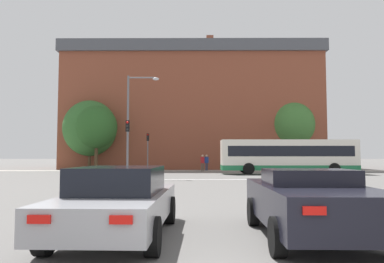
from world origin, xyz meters
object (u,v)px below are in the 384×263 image
(traffic_light_near_left, at_px, (127,139))
(pedestrian_waiting, at_px, (203,161))
(pedestrian_walking_east, at_px, (207,161))
(car_saloon_left, at_px, (119,201))
(bus_crossing_lead, at_px, (288,156))
(traffic_light_far_left, at_px, (148,146))
(car_roadster_right, at_px, (311,202))
(street_lamp_junction, at_px, (133,115))

(traffic_light_near_left, bearing_deg, pedestrian_waiting, 67.34)
(pedestrian_walking_east, bearing_deg, pedestrian_waiting, -139.60)
(car_saloon_left, relative_size, bus_crossing_lead, 0.40)
(traffic_light_near_left, relative_size, pedestrian_walking_east, 2.36)
(traffic_light_near_left, bearing_deg, traffic_light_far_left, 91.14)
(car_roadster_right, xyz_separation_m, traffic_light_near_left, (-6.98, 18.88, 2.06))
(street_lamp_junction, distance_m, pedestrian_waiting, 13.09)
(traffic_light_near_left, height_order, street_lamp_junction, street_lamp_junction)
(car_saloon_left, height_order, pedestrian_waiting, pedestrian_waiting)
(traffic_light_far_left, bearing_deg, street_lamp_junction, -88.44)
(car_roadster_right, height_order, traffic_light_far_left, traffic_light_far_left)
(car_roadster_right, relative_size, traffic_light_far_left, 1.10)
(car_roadster_right, bearing_deg, pedestrian_waiting, 93.25)
(pedestrian_waiting, bearing_deg, pedestrian_walking_east, -104.63)
(bus_crossing_lead, relative_size, street_lamp_junction, 1.52)
(traffic_light_near_left, bearing_deg, car_saloon_left, -80.29)
(car_saloon_left, bearing_deg, traffic_light_near_left, 101.31)
(bus_crossing_lead, relative_size, traffic_light_near_left, 2.88)
(pedestrian_waiting, xyz_separation_m, pedestrian_walking_east, (0.47, 1.31, 0.01))
(car_saloon_left, xyz_separation_m, bus_crossing_lead, (9.81, 25.82, 0.90))
(traffic_light_near_left, bearing_deg, pedestrian_walking_east, 67.59)
(traffic_light_near_left, height_order, pedestrian_waiting, traffic_light_near_left)
(bus_crossing_lead, height_order, street_lamp_junction, street_lamp_junction)
(bus_crossing_lead, xyz_separation_m, traffic_light_far_left, (-13.30, 6.72, 1.09))
(car_roadster_right, bearing_deg, street_lamp_junction, 109.06)
(car_saloon_left, relative_size, street_lamp_junction, 0.62)
(car_saloon_left, relative_size, pedestrian_waiting, 2.76)
(car_saloon_left, height_order, street_lamp_junction, street_lamp_junction)
(street_lamp_junction, bearing_deg, pedestrian_walking_east, 64.43)
(car_roadster_right, bearing_deg, bus_crossing_lead, 77.67)
(bus_crossing_lead, distance_m, traffic_light_near_left, 14.86)
(bus_crossing_lead, relative_size, pedestrian_walking_east, 6.79)
(street_lamp_junction, distance_m, pedestrian_walking_east, 14.42)
(traffic_light_far_left, bearing_deg, pedestrian_waiting, -3.81)
(street_lamp_junction, bearing_deg, traffic_light_far_left, 91.56)
(traffic_light_near_left, xyz_separation_m, street_lamp_junction, (0.04, 2.12, 1.97))
(pedestrian_walking_east, bearing_deg, street_lamp_junction, -145.37)
(traffic_light_far_left, distance_m, pedestrian_waiting, 6.11)
(car_saloon_left, bearing_deg, bus_crossing_lead, 70.79)
(bus_crossing_lead, distance_m, pedestrian_walking_east, 10.35)
(car_saloon_left, distance_m, street_lamp_junction, 21.50)
(bus_crossing_lead, bearing_deg, street_lamp_junction, -69.18)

